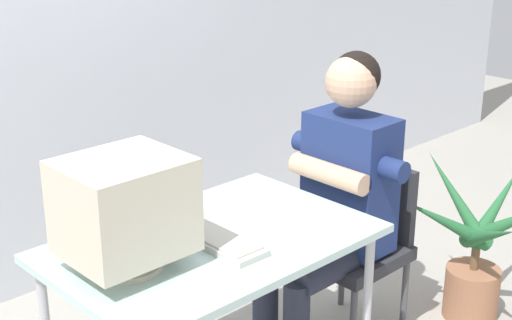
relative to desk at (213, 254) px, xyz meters
name	(u,v)px	position (x,y,z in m)	size (l,w,h in m)	color
desk	(213,254)	(0.00, 0.00, 0.00)	(1.16, 0.76, 0.74)	#B7B7BC
crt_monitor	(125,208)	(-0.34, 0.02, 0.28)	(0.40, 0.34, 0.38)	beige
keyboard	(212,237)	(-0.01, -0.01, 0.08)	(0.15, 0.47, 0.03)	silver
office_chair	(358,239)	(0.85, -0.01, -0.22)	(0.43, 0.43, 0.80)	#4C4C51
person_seated	(335,196)	(0.67, -0.01, 0.04)	(0.71, 0.58, 1.33)	navy
potted_plant	(476,255)	(1.33, -0.33, -0.36)	(0.80, 0.74, 0.78)	#9E6647
desk_mug	(181,198)	(0.08, 0.28, 0.11)	(0.08, 0.09, 0.10)	black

